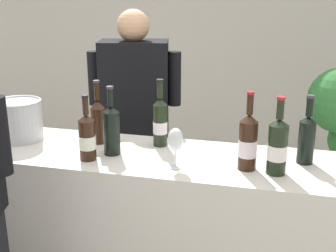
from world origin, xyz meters
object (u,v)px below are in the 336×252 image
Objects in this scene: wine_bottle_0 at (87,137)px; wine_bottle_5 at (98,120)px; wine_bottle_2 at (277,146)px; person_server at (136,145)px; wine_glass at (175,141)px; wine_bottle_3 at (160,121)px; ice_bucket at (19,120)px; wine_bottle_1 at (111,129)px; wine_bottle_4 at (248,142)px; wine_bottle_7 at (307,137)px.

wine_bottle_5 is (-0.04, 0.23, 0.01)m from wine_bottle_0.
person_server is at bearing 139.87° from wine_bottle_2.
wine_bottle_2 is 1.85× the size of wine_glass.
wine_bottle_2 is 0.61m from wine_bottle_3.
wine_bottle_2 is at bearing -11.48° from wine_bottle_5.
wine_bottle_0 is at bearing -20.88° from ice_bucket.
wine_bottle_0 is 0.18× the size of person_server.
wine_bottle_5 is 0.51m from wine_glass.
ice_bucket is (-1.31, 0.13, -0.02)m from wine_bottle_2.
person_server is (-0.03, 0.78, -0.32)m from wine_bottle_0.
wine_bottle_5 is 0.20× the size of person_server.
wine_bottle_1 reaches higher than wine_bottle_0.
wine_bottle_7 is (0.25, 0.13, -0.00)m from wine_bottle_4.
wine_bottle_1 is 0.34m from wine_glass.
wine_bottle_3 is (-0.57, 0.22, 0.00)m from wine_bottle_2.
wine_bottle_0 is 0.88× the size of wine_bottle_4.
wine_bottle_7 is (0.97, 0.20, 0.01)m from wine_bottle_0.
wine_bottle_1 is 0.64m from wine_bottle_4.
wine_glass is at bearing -60.51° from person_server.
wine_bottle_1 is 1.05× the size of wine_bottle_7.
wine_bottle_0 is 0.92× the size of wine_bottle_1.
wine_bottle_7 reaches higher than wine_glass.
wine_bottle_0 reaches higher than wine_glass.
wine_bottle_1 is 0.26m from wine_bottle_3.
ice_bucket is at bearing 174.71° from wine_bottle_4.
wine_bottle_2 is 0.20× the size of person_server.
wine_bottle_0 is 0.23m from wine_bottle_5.
wine_bottle_7 is at bearing 6.80° from wine_bottle_1.
wine_bottle_5 is at bearing -173.11° from wine_bottle_3.
wine_bottle_4 is 1.19m from ice_bucket.
wine_bottle_1 is at bearing -8.54° from ice_bucket.
wine_bottle_2 is at bearing -5.66° from ice_bucket.
ice_bucket reaches higher than wine_glass.
person_server is at bearing 99.01° from wine_bottle_1.
wine_bottle_3 is 1.07× the size of wine_bottle_7.
wine_bottle_4 is at bearing 170.87° from wine_bottle_2.
ice_bucket is (-1.43, -0.03, -0.01)m from wine_bottle_7.
wine_bottle_2 is (0.85, 0.04, 0.02)m from wine_bottle_0.
wine_bottle_1 is 1.02× the size of wine_bottle_5.
wine_bottle_5 reaches higher than wine_bottle_7.
wine_bottle_3 is 0.49m from wine_bottle_4.
wine_bottle_2 is 0.20m from wine_bottle_7.
wine_bottle_5 is 1.37× the size of ice_bucket.
person_server is at bearing 136.26° from wine_bottle_4.
wine_bottle_4 is 1.10× the size of wine_bottle_7.
wine_bottle_1 is 0.55m from ice_bucket.
wine_bottle_1 is at bearing 164.76° from wine_glass.
wine_glass is 0.89m from ice_bucket.
wine_bottle_4 reaches higher than wine_bottle_5.
wine_bottle_5 is (-0.12, 0.13, -0.00)m from wine_bottle_1.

